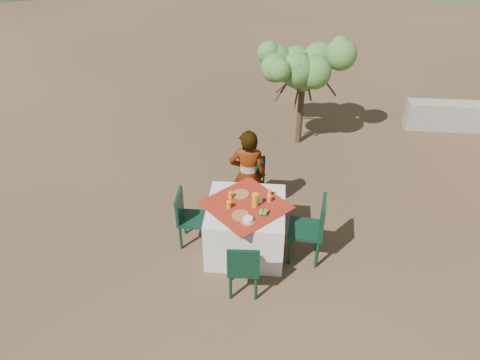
# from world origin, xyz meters

# --- Properties ---
(ground) EXTENTS (160.00, 160.00, 0.00)m
(ground) POSITION_xyz_m (0.00, 0.00, 0.00)
(ground) COLOR #3E281C
(ground) RESTS_ON ground
(table) EXTENTS (1.30, 1.30, 0.76)m
(table) POSITION_xyz_m (-0.60, -0.37, 0.38)
(table) COLOR silver
(table) RESTS_ON ground
(chair_far) EXTENTS (0.39, 0.39, 0.84)m
(chair_far) POSITION_xyz_m (-0.59, 0.62, 0.46)
(chair_far) COLOR black
(chair_far) RESTS_ON ground
(chair_near) EXTENTS (0.40, 0.40, 0.83)m
(chair_near) POSITION_xyz_m (-0.57, -1.20, 0.46)
(chair_near) COLOR black
(chair_near) RESTS_ON ground
(chair_left) EXTENTS (0.39, 0.39, 0.83)m
(chair_left) POSITION_xyz_m (-1.41, -0.30, 0.46)
(chair_left) COLOR black
(chair_left) RESTS_ON ground
(chair_right) EXTENTS (0.48, 0.48, 0.96)m
(chair_right) POSITION_xyz_m (0.27, -0.47, 0.53)
(chair_right) COLOR black
(chair_right) RESTS_ON ground
(person) EXTENTS (0.54, 0.36, 1.46)m
(person) POSITION_xyz_m (-0.63, 0.34, 0.73)
(person) COLOR #8C6651
(person) RESTS_ON ground
(shrub_tree) EXTENTS (1.50, 1.47, 1.77)m
(shrub_tree) POSITION_xyz_m (0.23, 2.68, 1.40)
(shrub_tree) COLOR #402D20
(shrub_tree) RESTS_ON ground
(stone_wall) EXTENTS (2.60, 0.35, 0.55)m
(stone_wall) POSITION_xyz_m (3.60, 3.40, 0.28)
(stone_wall) COLOR gray
(stone_wall) RESTS_ON ground
(plate_far) EXTENTS (0.23, 0.23, 0.01)m
(plate_far) POSITION_xyz_m (-0.69, -0.16, 0.77)
(plate_far) COLOR brown
(plate_far) RESTS_ON table
(plate_near) EXTENTS (0.22, 0.22, 0.01)m
(plate_near) POSITION_xyz_m (-0.65, -0.60, 0.77)
(plate_near) COLOR brown
(plate_near) RESTS_ON table
(glass_far) EXTENTS (0.06, 0.06, 0.10)m
(glass_far) POSITION_xyz_m (-0.82, -0.25, 0.81)
(glass_far) COLOR orange
(glass_far) RESTS_ON table
(glass_near) EXTENTS (0.06, 0.06, 0.10)m
(glass_near) POSITION_xyz_m (-0.82, -0.45, 0.81)
(glass_near) COLOR orange
(glass_near) RESTS_ON table
(juice_pitcher) EXTENTS (0.09, 0.09, 0.19)m
(juice_pitcher) POSITION_xyz_m (-0.49, -0.38, 0.86)
(juice_pitcher) COLOR orange
(juice_pitcher) RESTS_ON table
(bowl_plate) EXTENTS (0.19, 0.19, 0.01)m
(bowl_plate) POSITION_xyz_m (-0.56, -0.71, 0.77)
(bowl_plate) COLOR brown
(bowl_plate) RESTS_ON table
(white_bowl) EXTENTS (0.12, 0.12, 0.05)m
(white_bowl) POSITION_xyz_m (-0.56, -0.71, 0.80)
(white_bowl) COLOR silver
(white_bowl) RESTS_ON bowl_plate
(jar_left) EXTENTS (0.06, 0.06, 0.09)m
(jar_left) POSITION_xyz_m (-0.30, -0.27, 0.81)
(jar_left) COLOR orange
(jar_left) RESTS_ON table
(jar_right) EXTENTS (0.05, 0.05, 0.09)m
(jar_right) POSITION_xyz_m (-0.30, -0.13, 0.81)
(jar_right) COLOR orange
(jar_right) RESTS_ON table
(napkin_holder) EXTENTS (0.08, 0.07, 0.09)m
(napkin_holder) POSITION_xyz_m (-0.43, -0.32, 0.81)
(napkin_holder) COLOR silver
(napkin_holder) RESTS_ON table
(fruit_cluster) EXTENTS (0.12, 0.11, 0.06)m
(fruit_cluster) POSITION_xyz_m (-0.37, -0.54, 0.79)
(fruit_cluster) COLOR #41792C
(fruit_cluster) RESTS_ON table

